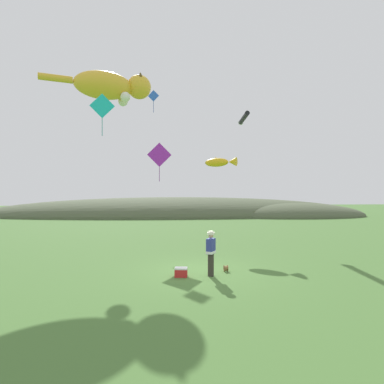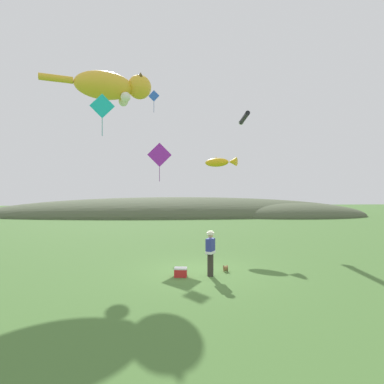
% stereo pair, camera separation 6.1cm
% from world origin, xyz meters
% --- Properties ---
extents(ground_plane, '(120.00, 120.00, 0.00)m').
position_xyz_m(ground_plane, '(0.00, 0.00, 0.00)').
color(ground_plane, '#477033').
extents(distant_hill_ridge, '(54.18, 15.32, 5.03)m').
position_xyz_m(distant_hill_ridge, '(2.12, 29.56, 0.00)').
color(distant_hill_ridge, '#4C563D').
rests_on(distant_hill_ridge, ground).
extents(festival_attendant, '(0.45, 0.49, 1.77)m').
position_xyz_m(festival_attendant, '(0.36, -0.66, 0.95)').
color(festival_attendant, '#332D28').
rests_on(festival_attendant, ground).
extents(kite_spool, '(0.16, 0.27, 0.27)m').
position_xyz_m(kite_spool, '(1.07, -0.07, 0.14)').
color(kite_spool, olive).
rests_on(kite_spool, ground).
extents(picnic_cooler, '(0.53, 0.39, 0.36)m').
position_xyz_m(picnic_cooler, '(-0.82, -0.67, 0.18)').
color(picnic_cooler, red).
rests_on(picnic_cooler, ground).
extents(kite_giant_cat, '(7.07, 3.06, 2.20)m').
position_xyz_m(kite_giant_cat, '(-5.17, 8.62, 10.55)').
color(kite_giant_cat, gold).
extents(kite_fish_windsock, '(2.12, 1.54, 0.65)m').
position_xyz_m(kite_fish_windsock, '(2.03, 6.65, 5.21)').
color(kite_fish_windsock, gold).
extents(kite_tube_streamer, '(0.66, 3.18, 0.44)m').
position_xyz_m(kite_tube_streamer, '(4.86, 11.57, 9.31)').
color(kite_tube_streamer, black).
extents(kite_diamond_blue, '(0.91, 0.22, 1.83)m').
position_xyz_m(kite_diamond_blue, '(-2.47, 12.30, 11.13)').
color(kite_diamond_blue, blue).
extents(kite_diamond_teal, '(1.26, 0.10, 2.16)m').
position_xyz_m(kite_diamond_teal, '(-4.66, 3.24, 7.68)').
color(kite_diamond_teal, '#19BFBF').
extents(kite_diamond_violet, '(1.50, 0.07, 2.40)m').
position_xyz_m(kite_diamond_violet, '(-1.84, 6.27, 5.59)').
color(kite_diamond_violet, purple).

